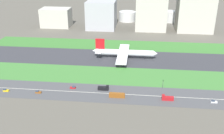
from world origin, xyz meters
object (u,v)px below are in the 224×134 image
Objects in this scene: car_1 at (6,90)px; hangar_building at (102,15)px; terminal_building at (56,18)px; fuel_tank_east at (170,16)px; airliner at (123,53)px; fuel_tank_centre at (151,17)px; truck_1 at (104,88)px; truck_0 at (167,98)px; car_2 at (38,92)px; car_3 at (214,102)px; car_0 at (73,87)px; traffic_light at (163,83)px; fuel_tank_west at (127,16)px; cargo_warehouse at (195,11)px; bus_0 at (117,95)px; office_tower at (151,11)px.

hangar_building is at bearing -103.52° from car_1.
fuel_tank_east is at bearing 15.41° from terminal_building.
fuel_tank_centre is (31.33, 159.00, 0.04)m from airliner.
airliner is 3.72× the size of fuel_tank_east.
truck_1 is 204.69m from terminal_building.
fuel_tank_east is at bearing -121.35° from car_1.
truck_0 is at bearing -68.55° from hangar_building.
car_3 is at bearing -180.00° from car_2.
car_0 and car_1 have the same top height.
traffic_light is (-34.36, 17.99, 3.37)m from car_3.
truck_1 is at bearing -170.03° from traffic_light.
car_0 is 70.02m from traffic_light.
traffic_light is 222.63m from fuel_tank_west.
traffic_light reaches higher than car_3.
car_1 is 0.22× the size of fuel_tank_centre.
car_1 is 0.08× the size of cargo_warehouse.
fuel_tank_west is at bearing -102.86° from car_2.
fuel_tank_centre is at bearing 90.96° from traffic_light.
car_1 is 0.61× the size of traffic_light.
truck_1 is 207.85m from cargo_warehouse.
car_0 is at bearing -88.77° from hangar_building.
car_2 is 95.76m from traffic_light.
airliner is 104.50m from car_3.
airliner is 115.19m from car_1.
cargo_warehouse is at bearing -127.23° from car_2.
fuel_tank_centre is (36.26, 0.00, -0.97)m from fuel_tank_west.
truck_0 is 238.19m from fuel_tank_east.
fuel_tank_centre is (41.81, 227.00, 4.60)m from truck_1.
airliner is 162.06m from fuel_tank_centre.
bus_0 is at bearing -0.00° from truck_0.
cargo_warehouse is at bearing -114.16° from bus_0.
traffic_light is 219.04m from fuel_tank_centre.
truck_0 is 193.57m from office_tower.
cargo_warehouse is at bearing 0.00° from office_tower.
traffic_light is 0.14× the size of office_tower.
car_2 is at bearing -102.86° from fuel_tank_west.
truck_0 is 0.16× the size of cargo_warehouse.
cargo_warehouse reaches higher than terminal_building.
traffic_light is 189.41m from hangar_building.
airliner is 68.95m from truck_1.
truck_1 is 184.93m from hangar_building.
airliner is 86.46m from truck_0.
hangar_building is (-75.43, 192.00, 17.15)m from truck_0.
terminal_building is 142.26m from fuel_tank_centre.
fuel_tank_west is (-74.27, 237.00, 6.33)m from car_3.
hangar_building reaches higher than car_1.
traffic_light is at bearing -51.49° from terminal_building.
office_tower reaches higher than truck_1.
fuel_tank_east is at bearing 121.08° from cargo_warehouse.
truck_0 is 0.17× the size of office_tower.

